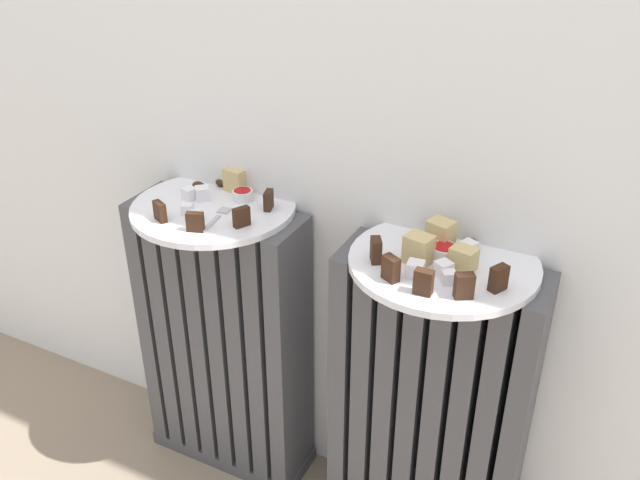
% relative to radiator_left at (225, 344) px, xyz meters
% --- Properties ---
extents(radiator_left, '(0.35, 0.13, 0.61)m').
position_rel_radiator_left_xyz_m(radiator_left, '(0.00, 0.00, 0.00)').
color(radiator_left, '#47474C').
rests_on(radiator_left, ground_plane).
extents(radiator_right, '(0.35, 0.13, 0.61)m').
position_rel_radiator_left_xyz_m(radiator_right, '(0.44, 0.00, 0.00)').
color(radiator_right, '#47474C').
rests_on(radiator_right, ground_plane).
extents(plate_left, '(0.30, 0.30, 0.01)m').
position_rel_radiator_left_xyz_m(plate_left, '(0.00, -0.00, 0.32)').
color(plate_left, white).
rests_on(plate_left, radiator_left).
extents(plate_right, '(0.30, 0.30, 0.01)m').
position_rel_radiator_left_xyz_m(plate_right, '(0.44, -0.00, 0.32)').
color(plate_right, white).
rests_on(plate_right, radiator_right).
extents(dark_cake_slice_left_0, '(0.03, 0.02, 0.03)m').
position_rel_radiator_left_xyz_m(dark_cake_slice_left_0, '(-0.05, -0.09, 0.34)').
color(dark_cake_slice_left_0, '#382114').
rests_on(dark_cake_slice_left_0, plate_left).
extents(dark_cake_slice_left_1, '(0.03, 0.02, 0.03)m').
position_rel_radiator_left_xyz_m(dark_cake_slice_left_1, '(0.03, -0.10, 0.34)').
color(dark_cake_slice_left_1, '#382114').
rests_on(dark_cake_slice_left_1, plate_left).
extents(dark_cake_slice_left_2, '(0.02, 0.03, 0.03)m').
position_rel_radiator_left_xyz_m(dark_cake_slice_left_2, '(0.09, -0.05, 0.34)').
color(dark_cake_slice_left_2, '#382114').
rests_on(dark_cake_slice_left_2, plate_left).
extents(dark_cake_slice_left_3, '(0.02, 0.03, 0.03)m').
position_rel_radiator_left_xyz_m(dark_cake_slice_left_3, '(0.10, 0.03, 0.34)').
color(dark_cake_slice_left_3, '#382114').
rests_on(dark_cake_slice_left_3, plate_left).
extents(marble_cake_slice_left_0, '(0.05, 0.05, 0.04)m').
position_rel_radiator_left_xyz_m(marble_cake_slice_left_0, '(0.01, 0.08, 0.34)').
color(marble_cake_slice_left_0, tan).
rests_on(marble_cake_slice_left_0, plate_left).
extents(turkish_delight_left_0, '(0.02, 0.02, 0.02)m').
position_rel_radiator_left_xyz_m(turkish_delight_left_0, '(0.01, -0.07, 0.33)').
color(turkish_delight_left_0, white).
rests_on(turkish_delight_left_0, plate_left).
extents(turkish_delight_left_1, '(0.03, 0.03, 0.02)m').
position_rel_radiator_left_xyz_m(turkish_delight_left_1, '(-0.05, -0.00, 0.33)').
color(turkish_delight_left_1, white).
rests_on(turkish_delight_left_1, plate_left).
extents(turkish_delight_left_2, '(0.03, 0.03, 0.02)m').
position_rel_radiator_left_xyz_m(turkish_delight_left_2, '(-0.03, 0.01, 0.33)').
color(turkish_delight_left_2, white).
rests_on(turkish_delight_left_2, plate_left).
extents(turkish_delight_left_3, '(0.03, 0.03, 0.02)m').
position_rel_radiator_left_xyz_m(turkish_delight_left_3, '(-0.02, -0.05, 0.33)').
color(turkish_delight_left_3, white).
rests_on(turkish_delight_left_3, plate_left).
extents(medjool_date_left_0, '(0.03, 0.02, 0.02)m').
position_rel_radiator_left_xyz_m(medjool_date_left_0, '(-0.06, 0.04, 0.33)').
color(medjool_date_left_0, '#3D1E0F').
rests_on(medjool_date_left_0, plate_left).
extents(medjool_date_left_1, '(0.03, 0.03, 0.01)m').
position_rel_radiator_left_xyz_m(medjool_date_left_1, '(-0.03, 0.08, 0.33)').
color(medjool_date_left_1, '#3D1E0F').
rests_on(medjool_date_left_1, plate_left).
extents(jam_bowl_left, '(0.04, 0.04, 0.02)m').
position_rel_radiator_left_xyz_m(jam_bowl_left, '(0.04, 0.04, 0.33)').
color(jam_bowl_left, white).
rests_on(jam_bowl_left, plate_left).
extents(dark_cake_slice_right_0, '(0.03, 0.03, 0.04)m').
position_rel_radiator_left_xyz_m(dark_cake_slice_right_0, '(0.35, -0.05, 0.34)').
color(dark_cake_slice_right_0, '#382114').
rests_on(dark_cake_slice_right_0, plate_right).
extents(dark_cake_slice_right_1, '(0.03, 0.03, 0.04)m').
position_rel_radiator_left_xyz_m(dark_cake_slice_right_1, '(0.39, -0.09, 0.34)').
color(dark_cake_slice_right_1, '#382114').
rests_on(dark_cake_slice_right_1, plate_right).
extents(dark_cake_slice_right_2, '(0.03, 0.02, 0.04)m').
position_rel_radiator_left_xyz_m(dark_cake_slice_right_2, '(0.44, -0.11, 0.34)').
color(dark_cake_slice_right_2, '#382114').
rests_on(dark_cake_slice_right_2, plate_right).
extents(dark_cake_slice_right_3, '(0.03, 0.03, 0.04)m').
position_rel_radiator_left_xyz_m(dark_cake_slice_right_3, '(0.50, -0.09, 0.34)').
color(dark_cake_slice_right_3, '#382114').
rests_on(dark_cake_slice_right_3, plate_right).
extents(dark_cake_slice_right_4, '(0.03, 0.03, 0.04)m').
position_rel_radiator_left_xyz_m(dark_cake_slice_right_4, '(0.54, -0.05, 0.34)').
color(dark_cake_slice_right_4, '#382114').
rests_on(dark_cake_slice_right_4, plate_right).
extents(marble_cake_slice_right_0, '(0.05, 0.04, 0.05)m').
position_rel_radiator_left_xyz_m(marble_cake_slice_right_0, '(0.42, 0.03, 0.35)').
color(marble_cake_slice_right_0, tan).
rests_on(marble_cake_slice_right_0, plate_right).
extents(marble_cake_slice_right_1, '(0.05, 0.04, 0.05)m').
position_rel_radiator_left_xyz_m(marble_cake_slice_right_1, '(0.41, -0.03, 0.34)').
color(marble_cake_slice_right_1, tan).
rests_on(marble_cake_slice_right_1, plate_right).
extents(marble_cake_slice_right_2, '(0.04, 0.04, 0.04)m').
position_rel_radiator_left_xyz_m(marble_cake_slice_right_2, '(0.47, -0.02, 0.34)').
color(marble_cake_slice_right_2, tan).
rests_on(marble_cake_slice_right_2, plate_right).
extents(turkish_delight_right_0, '(0.03, 0.03, 0.02)m').
position_rel_radiator_left_xyz_m(turkish_delight_right_0, '(0.47, 0.03, 0.33)').
color(turkish_delight_right_0, white).
rests_on(turkish_delight_right_0, plate_right).
extents(turkish_delight_right_1, '(0.03, 0.03, 0.02)m').
position_rel_radiator_left_xyz_m(turkish_delight_right_1, '(0.42, -0.07, 0.33)').
color(turkish_delight_right_1, white).
rests_on(turkish_delight_right_1, plate_right).
extents(turkish_delight_right_2, '(0.03, 0.03, 0.02)m').
position_rel_radiator_left_xyz_m(turkish_delight_right_2, '(0.45, -0.05, 0.33)').
color(turkish_delight_right_2, white).
rests_on(turkish_delight_right_2, plate_right).
extents(turkish_delight_right_3, '(0.03, 0.03, 0.02)m').
position_rel_radiator_left_xyz_m(turkish_delight_right_3, '(0.47, -0.06, 0.33)').
color(turkish_delight_right_3, white).
rests_on(turkish_delight_right_3, plate_right).
extents(medjool_date_right_0, '(0.03, 0.03, 0.01)m').
position_rel_radiator_left_xyz_m(medjool_date_right_0, '(0.38, 0.05, 0.33)').
color(medjool_date_right_0, '#3D1E0F').
rests_on(medjool_date_right_0, plate_right).
extents(medjool_date_right_1, '(0.03, 0.02, 0.02)m').
position_rel_radiator_left_xyz_m(medjool_date_right_1, '(0.46, 0.06, 0.33)').
color(medjool_date_right_1, '#3D1E0F').
rests_on(medjool_date_right_1, plate_right).
extents(medjool_date_right_2, '(0.03, 0.03, 0.02)m').
position_rel_radiator_left_xyz_m(medjool_date_right_2, '(0.40, 0.07, 0.33)').
color(medjool_date_right_2, '#3D1E0F').
rests_on(medjool_date_right_2, plate_right).
extents(jam_bowl_right, '(0.04, 0.04, 0.02)m').
position_rel_radiator_left_xyz_m(jam_bowl_right, '(0.44, -0.00, 0.33)').
color(jam_bowl_right, white).
rests_on(jam_bowl_right, plate_right).
extents(fork, '(0.03, 0.10, 0.00)m').
position_rel_radiator_left_xyz_m(fork, '(0.04, -0.04, 0.32)').
color(fork, '#B7B7BC').
rests_on(fork, plate_left).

